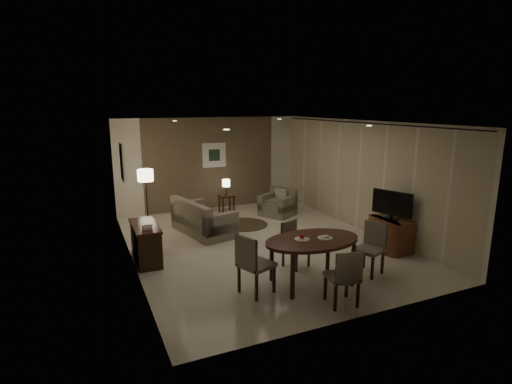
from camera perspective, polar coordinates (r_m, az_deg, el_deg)
name	(u,v)px	position (r m, az deg, el deg)	size (l,w,h in m)	color
room_shell	(252,182)	(9.07, -0.52, 1.48)	(5.50, 7.00, 2.70)	beige
taupe_accent	(211,164)	(11.92, -6.47, 4.06)	(3.96, 0.03, 2.70)	brown
curtain_wall	(359,177)	(10.11, 14.49, 2.06)	(0.08, 6.70, 2.58)	beige
curtain_rod	(362,123)	(9.96, 14.91, 9.54)	(0.03, 0.03, 6.80)	black
art_back_frame	(214,155)	(11.89, -6.00, 5.27)	(0.72, 0.03, 0.72)	silver
art_back_canvas	(214,155)	(11.88, -5.98, 5.26)	(0.34, 0.01, 0.34)	#1B311C
art_left_frame	(122,162)	(9.08, -18.61, 4.05)	(0.03, 0.60, 0.80)	silver
art_left_canvas	(123,162)	(9.08, -18.52, 4.06)	(0.01, 0.46, 0.64)	gray
downlight_nl	(227,130)	(6.35, -4.23, 8.88)	(0.10, 0.10, 0.01)	white
downlight_nr	(369,126)	(7.76, 15.86, 9.10)	(0.10, 0.10, 0.01)	white
downlight_fl	(175,121)	(9.81, -11.53, 9.93)	(0.10, 0.10, 0.01)	white
downlight_fr	(280,119)	(10.78, 3.39, 10.36)	(0.10, 0.10, 0.01)	white
console_desk	(146,243)	(8.29, -15.46, -7.04)	(0.48, 1.20, 0.75)	#411E14
telephone	(147,227)	(7.87, -15.30, -4.81)	(0.20, 0.14, 0.09)	white
tv_cabinet	(390,234)	(9.06, 18.66, -5.73)	(0.48, 0.90, 0.70)	brown
flat_tv	(392,204)	(8.87, 18.86, -1.63)	(0.06, 0.88, 0.60)	black
dining_table	(312,261)	(7.10, 7.98, -9.77)	(1.72, 1.08, 0.81)	#411E14
chair_near	(342,276)	(6.47, 12.17, -11.67)	(0.45, 0.45, 0.93)	gray
chair_far	(296,245)	(7.75, 5.75, -7.55)	(0.42, 0.42, 0.87)	gray
chair_left	(257,264)	(6.66, 0.08, -10.19)	(0.50, 0.50, 1.02)	gray
chair_right	(369,249)	(7.67, 15.82, -7.88)	(0.46, 0.46, 0.95)	gray
plate_a	(302,239)	(6.91, 6.58, -6.73)	(0.26, 0.26, 0.02)	white
plate_b	(325,238)	(7.03, 9.83, -6.48)	(0.26, 0.26, 0.02)	white
fruit_apple	(302,236)	(6.89, 6.60, -6.31)	(0.09, 0.09, 0.09)	red
napkin	(325,237)	(7.03, 9.83, -6.30)	(0.12, 0.08, 0.03)	white
round_rug	(244,224)	(10.44, -1.79, -4.65)	(1.25, 1.25, 0.01)	#423925
sofa	(204,216)	(9.77, -7.51, -3.47)	(0.88, 1.76, 0.83)	gray
armchair	(278,203)	(11.22, 3.11, -1.51)	(0.84, 0.79, 0.74)	gray
side_table	(226,204)	(11.54, -4.25, -1.69)	(0.41, 0.41, 0.52)	black
table_lamp	(226,186)	(11.42, -4.29, 0.80)	(0.22, 0.22, 0.50)	#FFEAC1
floor_lamp	(147,199)	(10.31, -15.34, -1.01)	(0.38, 0.38, 1.51)	#FFE5B7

